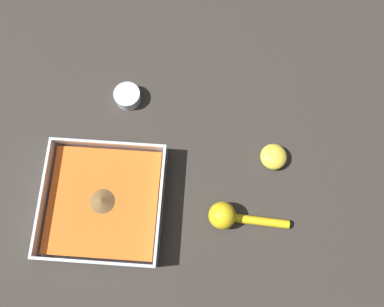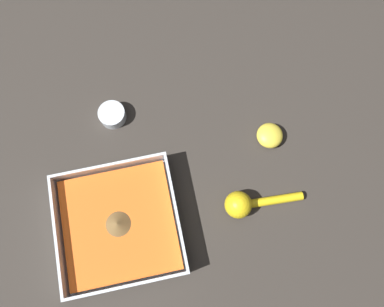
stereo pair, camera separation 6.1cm
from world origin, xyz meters
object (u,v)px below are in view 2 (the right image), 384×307
Objects in this scene: lemon_squeezer at (245,204)px; spice_bowl at (112,115)px; square_dish at (120,225)px; lemon_half at (270,135)px.

spice_bowl is at bearing -43.82° from lemon_squeezer.
square_dish is 0.26m from spice_bowl.
lemon_squeezer is at bearing 145.81° from lemon_half.
lemon_half is (-0.13, -0.35, 0.00)m from spice_bowl.
spice_bowl is at bearing 70.09° from lemon_half.
lemon_squeezer is 2.93× the size of lemon_half.
lemon_squeezer reaches higher than spice_bowl.
lemon_squeezer reaches higher than lemon_half.
lemon_half is at bearing -121.16° from lemon_squeezer.
lemon_squeezer is (-0.01, -0.28, 0.01)m from square_dish.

